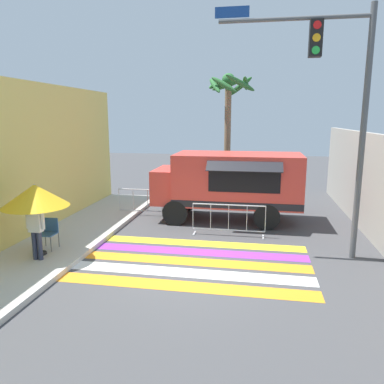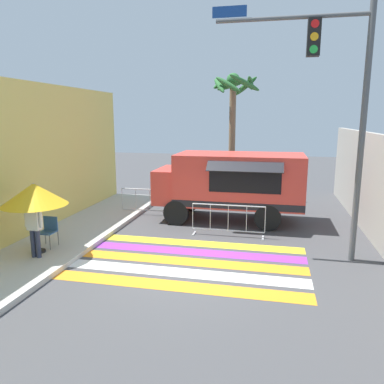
{
  "view_description": "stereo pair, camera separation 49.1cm",
  "coord_description": "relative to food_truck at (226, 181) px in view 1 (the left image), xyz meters",
  "views": [
    {
      "loc": [
        1.69,
        -9.06,
        3.87
      ],
      "look_at": [
        -0.45,
        3.06,
        1.4
      ],
      "focal_mm": 35.0,
      "sensor_mm": 36.0,
      "label": 1
    },
    {
      "loc": [
        2.17,
        -8.97,
        3.87
      ],
      "look_at": [
        -0.45,
        3.06,
        1.4
      ],
      "focal_mm": 35.0,
      "sensor_mm": 36.0,
      "label": 2
    }
  ],
  "objects": [
    {
      "name": "palm_tree",
      "position": [
        -0.25,
        3.64,
        2.84
      ],
      "size": [
        2.27,
        2.46,
        5.81
      ],
      "color": "#7A664C",
      "rests_on": "ground_plane"
    },
    {
      "name": "ground_plane",
      "position": [
        -0.55,
        -4.82,
        -1.51
      ],
      "size": [
        60.0,
        60.0,
        0.0
      ],
      "primitive_type": "plane",
      "color": "#424244"
    },
    {
      "name": "barricade_side",
      "position": [
        -3.13,
        0.08,
        -0.98
      ],
      "size": [
        2.4,
        0.44,
        1.07
      ],
      "color": "#B7BABF",
      "rests_on": "ground_plane"
    },
    {
      "name": "sidewalk_left",
      "position": [
        -5.73,
        -4.82,
        -1.44
      ],
      "size": [
        4.4,
        16.0,
        0.14
      ],
      "color": "#B7B5AD",
      "rests_on": "ground_plane"
    },
    {
      "name": "food_truck",
      "position": [
        0.0,
        0.0,
        0.0
      ],
      "size": [
        5.44,
        2.75,
        2.54
      ],
      "color": "#D13D33",
      "rests_on": "ground_plane"
    },
    {
      "name": "barricade_front",
      "position": [
        0.25,
        -1.96,
        -0.98
      ],
      "size": [
        2.41,
        0.44,
        1.07
      ],
      "color": "#B7BABF",
      "rests_on": "ground_plane"
    },
    {
      "name": "traffic_signal_pole",
      "position": [
        3.11,
        -3.35,
        3.01
      ],
      "size": [
        4.02,
        0.29,
        6.7
      ],
      "color": "#515456",
      "rests_on": "ground_plane"
    },
    {
      "name": "folding_chair",
      "position": [
        -4.72,
        -4.43,
        -0.85
      ],
      "size": [
        0.45,
        0.45,
        0.87
      ],
      "rotation": [
        0.0,
        0.0,
        -0.39
      ],
      "color": "#4C4C51",
      "rests_on": "sidewalk_left"
    },
    {
      "name": "patio_umbrella",
      "position": [
        -4.71,
        -4.97,
        0.29
      ],
      "size": [
        1.77,
        1.77,
        1.97
      ],
      "color": "black",
      "rests_on": "sidewalk_left"
    },
    {
      "name": "concrete_wall_right",
      "position": [
        4.82,
        -1.82,
        0.16
      ],
      "size": [
        0.2,
        16.0,
        3.35
      ],
      "color": "#A39E93",
      "rests_on": "ground_plane"
    },
    {
      "name": "crosswalk_painted",
      "position": [
        -0.55,
        -4.42,
        -1.51
      ],
      "size": [
        6.4,
        3.6,
        0.01
      ],
      "color": "orange",
      "rests_on": "ground_plane"
    },
    {
      "name": "vendor_person",
      "position": [
        -4.54,
        -5.32,
        -0.44
      ],
      "size": [
        0.53,
        0.22,
        1.64
      ],
      "rotation": [
        0.0,
        0.0,
        0.02
      ],
      "color": "#2D3347",
      "rests_on": "sidewalk_left"
    }
  ]
}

